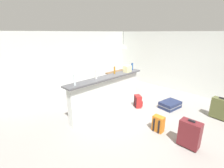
{
  "coord_description": "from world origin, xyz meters",
  "views": [
    {
      "loc": [
        -3.87,
        -2.92,
        2.46
      ],
      "look_at": [
        -0.1,
        0.73,
        0.79
      ],
      "focal_mm": 26.1,
      "sensor_mm": 36.0,
      "label": 1
    }
  ],
  "objects_px": {
    "bottle_clear": "(75,80)",
    "suitcase_upright_maroon": "(190,134)",
    "suitcase_flat_navy": "(170,105)",
    "pendant_lamp": "(123,46)",
    "bottle_amber": "(115,70)",
    "bottle_blue": "(132,66)",
    "dining_table": "(120,74)",
    "backpack_red": "(138,101)",
    "backpack_orange": "(158,124)",
    "grocery_bag": "(127,69)",
    "bottle_white": "(96,74)",
    "suitcase_upright_olive": "(220,108)",
    "dining_chair_near_partition": "(128,80)"
  },
  "relations": [
    {
      "from": "bottle_amber",
      "to": "pendant_lamp",
      "type": "bearing_deg",
      "value": 32.56
    },
    {
      "from": "bottle_clear",
      "to": "dining_table",
      "type": "relative_size",
      "value": 0.27
    },
    {
      "from": "suitcase_upright_olive",
      "to": "backpack_orange",
      "type": "bearing_deg",
      "value": 152.48
    },
    {
      "from": "bottle_clear",
      "to": "bottle_white",
      "type": "relative_size",
      "value": 1.09
    },
    {
      "from": "suitcase_flat_navy",
      "to": "pendant_lamp",
      "type": "bearing_deg",
      "value": 79.46
    },
    {
      "from": "bottle_amber",
      "to": "backpack_orange",
      "type": "relative_size",
      "value": 0.58
    },
    {
      "from": "bottle_clear",
      "to": "suitcase_flat_navy",
      "type": "height_order",
      "value": "bottle_clear"
    },
    {
      "from": "bottle_blue",
      "to": "suitcase_upright_olive",
      "type": "bearing_deg",
      "value": -77.18
    },
    {
      "from": "bottle_white",
      "to": "backpack_orange",
      "type": "relative_size",
      "value": 0.65
    },
    {
      "from": "grocery_bag",
      "to": "suitcase_upright_olive",
      "type": "xyz_separation_m",
      "value": [
        1.01,
        -2.7,
        -0.93
      ]
    },
    {
      "from": "bottle_clear",
      "to": "suitcase_flat_navy",
      "type": "xyz_separation_m",
      "value": [
        2.81,
        -1.37,
        -1.18
      ]
    },
    {
      "from": "pendant_lamp",
      "to": "suitcase_upright_olive",
      "type": "xyz_separation_m",
      "value": [
        -0.16,
        -3.9,
        -1.55
      ]
    },
    {
      "from": "pendant_lamp",
      "to": "bottle_clear",
      "type": "bearing_deg",
      "value": -160.21
    },
    {
      "from": "backpack_red",
      "to": "backpack_orange",
      "type": "bearing_deg",
      "value": -123.57
    },
    {
      "from": "dining_chair_near_partition",
      "to": "suitcase_flat_navy",
      "type": "height_order",
      "value": "dining_chair_near_partition"
    },
    {
      "from": "dining_table",
      "to": "pendant_lamp",
      "type": "distance_m",
      "value": 1.24
    },
    {
      "from": "bottle_white",
      "to": "dining_chair_near_partition",
      "type": "height_order",
      "value": "bottle_white"
    },
    {
      "from": "bottle_amber",
      "to": "dining_chair_near_partition",
      "type": "distance_m",
      "value": 1.74
    },
    {
      "from": "dining_table",
      "to": "suitcase_upright_maroon",
      "type": "bearing_deg",
      "value": -117.6
    },
    {
      "from": "backpack_orange",
      "to": "backpack_red",
      "type": "relative_size",
      "value": 1.0
    },
    {
      "from": "bottle_clear",
      "to": "suitcase_upright_maroon",
      "type": "xyz_separation_m",
      "value": [
        1.2,
        -2.56,
        -0.96
      ]
    },
    {
      "from": "bottle_amber",
      "to": "backpack_orange",
      "type": "distance_m",
      "value": 2.2
    },
    {
      "from": "bottle_blue",
      "to": "dining_table",
      "type": "height_order",
      "value": "bottle_blue"
    },
    {
      "from": "bottle_blue",
      "to": "grocery_bag",
      "type": "xyz_separation_m",
      "value": [
        -0.38,
        -0.08,
        -0.02
      ]
    },
    {
      "from": "bottle_blue",
      "to": "suitcase_flat_navy",
      "type": "relative_size",
      "value": 0.29
    },
    {
      "from": "bottle_clear",
      "to": "pendant_lamp",
      "type": "height_order",
      "value": "pendant_lamp"
    },
    {
      "from": "suitcase_flat_navy",
      "to": "backpack_orange",
      "type": "bearing_deg",
      "value": -165.46
    },
    {
      "from": "pendant_lamp",
      "to": "bottle_amber",
      "type": "bearing_deg",
      "value": -147.44
    },
    {
      "from": "bottle_clear",
      "to": "suitcase_upright_olive",
      "type": "height_order",
      "value": "bottle_clear"
    },
    {
      "from": "bottle_blue",
      "to": "dining_table",
      "type": "xyz_separation_m",
      "value": [
        0.69,
        1.18,
        -0.63
      ]
    },
    {
      "from": "bottle_white",
      "to": "suitcase_flat_navy",
      "type": "xyz_separation_m",
      "value": [
        2.01,
        -1.46,
        -1.17
      ]
    },
    {
      "from": "bottle_amber",
      "to": "dining_chair_near_partition",
      "type": "relative_size",
      "value": 0.26
    },
    {
      "from": "dining_table",
      "to": "suitcase_flat_navy",
      "type": "distance_m",
      "value": 2.69
    },
    {
      "from": "bottle_blue",
      "to": "backpack_orange",
      "type": "xyz_separation_m",
      "value": [
        -1.21,
        -1.82,
        -1.07
      ]
    },
    {
      "from": "bottle_blue",
      "to": "backpack_red",
      "type": "relative_size",
      "value": 0.6
    },
    {
      "from": "bottle_white",
      "to": "grocery_bag",
      "type": "bearing_deg",
      "value": -4.97
    },
    {
      "from": "bottle_amber",
      "to": "bottle_clear",
      "type": "bearing_deg",
      "value": -175.61
    },
    {
      "from": "bottle_blue",
      "to": "dining_table",
      "type": "distance_m",
      "value": 1.51
    },
    {
      "from": "dining_table",
      "to": "suitcase_upright_olive",
      "type": "bearing_deg",
      "value": -90.85
    },
    {
      "from": "bottle_amber",
      "to": "bottle_blue",
      "type": "xyz_separation_m",
      "value": [
        0.86,
        -0.06,
        0.0
      ]
    },
    {
      "from": "dining_table",
      "to": "backpack_red",
      "type": "relative_size",
      "value": 2.62
    },
    {
      "from": "backpack_red",
      "to": "bottle_blue",
      "type": "bearing_deg",
      "value": 56.77
    },
    {
      "from": "bottle_amber",
      "to": "suitcase_flat_navy",
      "type": "bearing_deg",
      "value": -51.7
    },
    {
      "from": "bottle_blue",
      "to": "backpack_orange",
      "type": "height_order",
      "value": "bottle_blue"
    },
    {
      "from": "dining_chair_near_partition",
      "to": "bottle_amber",
      "type": "bearing_deg",
      "value": -157.77
    },
    {
      "from": "grocery_bag",
      "to": "bottle_blue",
      "type": "bearing_deg",
      "value": 12.33
    },
    {
      "from": "bottle_amber",
      "to": "dining_table",
      "type": "height_order",
      "value": "bottle_amber"
    },
    {
      "from": "grocery_bag",
      "to": "suitcase_upright_olive",
      "type": "distance_m",
      "value": 3.03
    },
    {
      "from": "grocery_bag",
      "to": "suitcase_flat_navy",
      "type": "bearing_deg",
      "value": -62.77
    },
    {
      "from": "grocery_bag",
      "to": "bottle_white",
      "type": "bearing_deg",
      "value": 175.03
    }
  ]
}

